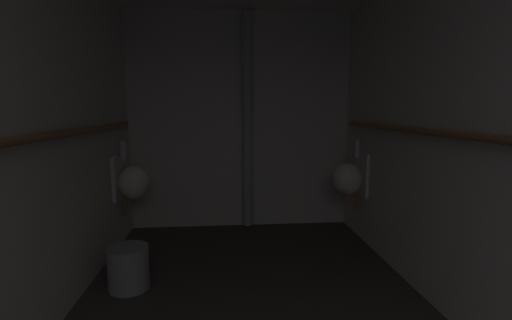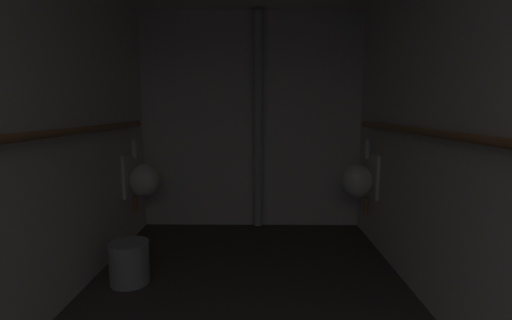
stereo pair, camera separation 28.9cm
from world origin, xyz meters
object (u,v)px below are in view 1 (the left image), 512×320
(urinal_right_mid, at_px, (349,178))
(standpipe_back_wall, at_px, (247,122))
(urinal_left_mid, at_px, (132,181))
(waste_bin, at_px, (129,268))

(urinal_right_mid, bearing_deg, standpipe_back_wall, 155.18)
(urinal_left_mid, xyz_separation_m, waste_bin, (0.18, -0.91, -0.49))
(urinal_right_mid, height_order, waste_bin, urinal_right_mid)
(urinal_right_mid, distance_m, standpipe_back_wall, 1.27)
(urinal_right_mid, xyz_separation_m, waste_bin, (-2.03, -0.88, -0.49))
(waste_bin, bearing_deg, urinal_left_mid, 101.02)
(urinal_left_mid, relative_size, standpipe_back_wall, 0.32)
(urinal_left_mid, distance_m, standpipe_back_wall, 1.38)
(standpipe_back_wall, bearing_deg, urinal_left_mid, -159.04)
(standpipe_back_wall, xyz_separation_m, waste_bin, (-1.00, -1.36, -1.06))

